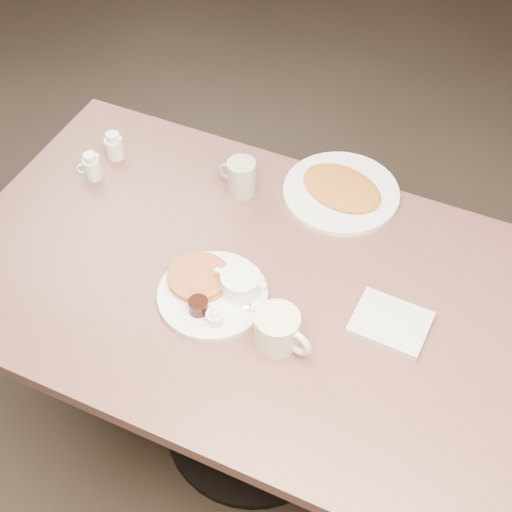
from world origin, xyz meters
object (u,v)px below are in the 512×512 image
at_px(main_plate, 216,289).
at_px(coffee_mug_far, 241,177).
at_px(coffee_mug_near, 279,330).
at_px(creamer_right, 114,146).
at_px(diner_table, 253,321).
at_px(creamer_left, 92,167).
at_px(hash_plate, 341,191).

height_order(main_plate, coffee_mug_far, coffee_mug_far).
distance_m(coffee_mug_near, creamer_right, 0.77).
bearing_deg(diner_table, coffee_mug_near, -47.25).
relative_size(diner_table, creamer_left, 18.75).
xyz_separation_m(diner_table, coffee_mug_near, (0.13, -0.14, 0.22)).
distance_m(main_plate, creamer_left, 0.54).
bearing_deg(coffee_mug_near, creamer_right, 149.89).
bearing_deg(diner_table, main_plate, -128.88).
xyz_separation_m(coffee_mug_near, hash_plate, (-0.03, 0.51, -0.03)).
bearing_deg(hash_plate, creamer_right, -169.47).
relative_size(diner_table, creamer_right, 18.62).
height_order(creamer_left, hash_plate, creamer_left).
distance_m(main_plate, creamer_right, 0.58).
bearing_deg(hash_plate, coffee_mug_far, -158.67).
xyz_separation_m(diner_table, hash_plate, (0.09, 0.37, 0.18)).
bearing_deg(creamer_right, diner_table, -24.85).
distance_m(creamer_left, creamer_right, 0.10).
height_order(diner_table, creamer_left, creamer_left).
relative_size(main_plate, creamer_left, 4.01).
relative_size(diner_table, main_plate, 4.67).
height_order(main_plate, hash_plate, main_plate).
relative_size(creamer_left, hash_plate, 0.20).
relative_size(diner_table, coffee_mug_near, 9.71).
height_order(coffee_mug_far, hash_plate, coffee_mug_far).
height_order(coffee_mug_near, creamer_right, coffee_mug_near).
bearing_deg(creamer_left, creamer_right, 84.03).
bearing_deg(creamer_left, coffee_mug_far, 16.71).
xyz_separation_m(coffee_mug_far, creamer_right, (-0.38, -0.02, -0.01)).
relative_size(diner_table, hash_plate, 3.83).
distance_m(creamer_left, hash_plate, 0.68).
xyz_separation_m(coffee_mug_far, hash_plate, (0.25, 0.10, -0.04)).
bearing_deg(diner_table, creamer_left, 164.56).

